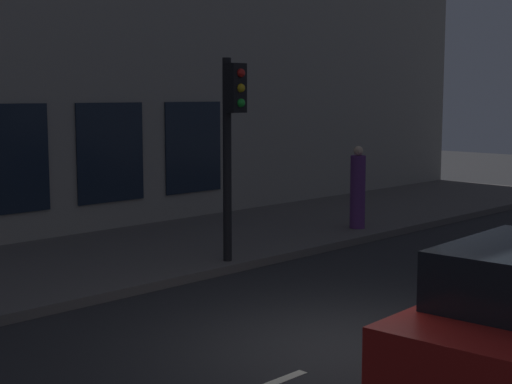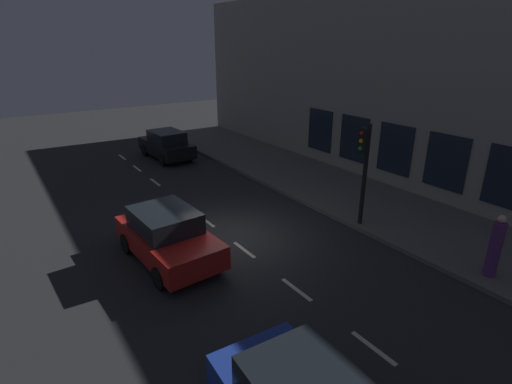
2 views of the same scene
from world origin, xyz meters
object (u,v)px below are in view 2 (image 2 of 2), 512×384
object	(u,v)px
parked_car_2	(168,236)
pedestrian_0	(495,248)
traffic_light	(364,159)
parked_car_1	(167,145)

from	to	relation	value
parked_car_2	pedestrian_0	bearing A→B (deg)	135.58
parked_car_2	pedestrian_0	xyz separation A→B (m)	(6.90, -6.05, 0.21)
traffic_light	parked_car_2	xyz separation A→B (m)	(-6.39, 1.73, -1.76)
traffic_light	parked_car_2	world-z (taller)	traffic_light
traffic_light	parked_car_1	distance (m)	12.54
traffic_light	parked_car_2	distance (m)	6.85
parked_car_1	pedestrian_0	distance (m)	16.76
parked_car_1	pedestrian_0	size ratio (longest dim) A/B	2.22
parked_car_1	parked_car_2	world-z (taller)	same
parked_car_2	pedestrian_0	size ratio (longest dim) A/B	2.19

